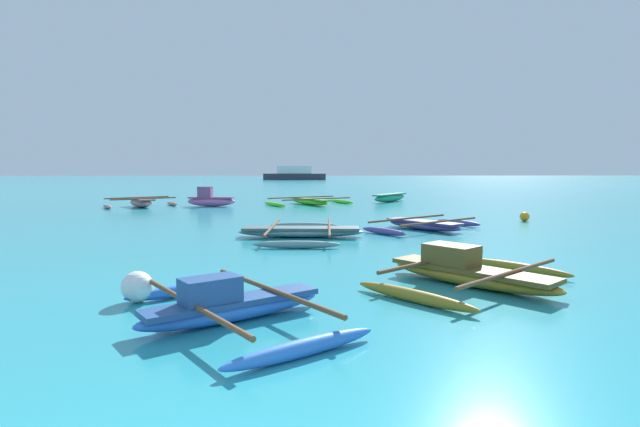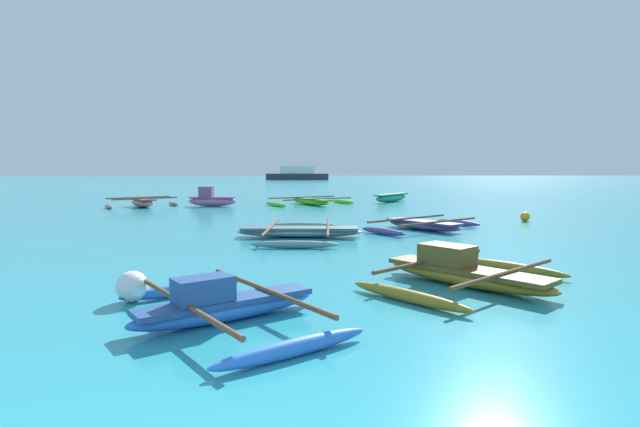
% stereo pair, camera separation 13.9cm
% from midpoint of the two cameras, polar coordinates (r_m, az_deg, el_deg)
% --- Properties ---
extents(moored_boat_0, '(3.67, 3.20, 0.50)m').
position_cam_midpoint_polar(moored_boat_0, '(27.21, -19.51, 1.21)').
color(moored_boat_0, tan).
rests_on(moored_boat_0, ground_plane).
extents(moored_boat_1, '(4.25, 3.87, 0.35)m').
position_cam_midpoint_polar(moored_boat_1, '(16.69, 11.93, -1.26)').
color(moored_boat_1, '#524492').
rests_on(moored_boat_1, ground_plane).
extents(moored_boat_2, '(4.05, 3.94, 0.67)m').
position_cam_midpoint_polar(moored_boat_2, '(9.08, 16.53, -6.50)').
color(moored_boat_2, olive).
rests_on(moored_boat_2, ground_plane).
extents(moored_boat_3, '(3.60, 3.94, 0.63)m').
position_cam_midpoint_polar(moored_boat_3, '(6.86, -10.31, -10.35)').
color(moored_boat_3, blue).
rests_on(moored_boat_3, ground_plane).
extents(moored_boat_4, '(3.72, 4.43, 0.35)m').
position_cam_midpoint_polar(moored_boat_4, '(14.64, -2.06, -2.07)').
color(moored_boat_4, slate).
rests_on(moored_boat_4, ground_plane).
extents(moored_boat_5, '(2.57, 0.79, 1.04)m').
position_cam_midpoint_polar(moored_boat_5, '(26.71, -12.18, 1.60)').
color(moored_boat_5, '#D16BB1').
rests_on(moored_boat_5, ground_plane).
extents(moored_boat_6, '(5.06, 4.39, 0.40)m').
position_cam_midpoint_polar(moored_boat_6, '(27.25, -0.97, 1.40)').
color(moored_boat_6, '#5AE623').
rests_on(moored_boat_6, ground_plane).
extents(moored_boat_7, '(2.60, 3.23, 0.47)m').
position_cam_midpoint_polar(moored_boat_7, '(29.77, 8.28, 1.84)').
color(moored_boat_7, '#20A470').
rests_on(moored_boat_7, ground_plane).
extents(mooring_buoy_0, '(0.36, 0.36, 0.36)m').
position_cam_midpoint_polar(mooring_buoy_0, '(20.36, 22.57, -0.34)').
color(mooring_buoy_0, orange).
rests_on(mooring_buoy_0, ground_plane).
extents(mooring_buoy_2, '(0.48, 0.48, 0.48)m').
position_cam_midpoint_polar(mooring_buoy_2, '(8.14, -20.21, -7.83)').
color(mooring_buoy_2, white).
rests_on(mooring_buoy_2, ground_plane).
extents(distant_ferry, '(10.07, 2.21, 2.21)m').
position_cam_midpoint_polar(distant_ferry, '(81.53, -2.55, 4.51)').
color(distant_ferry, '#2D333D').
rests_on(distant_ferry, ground_plane).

